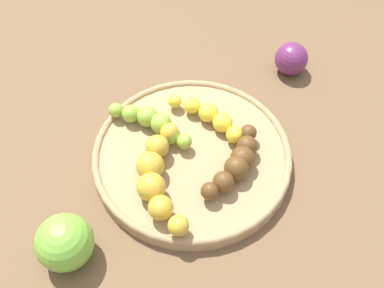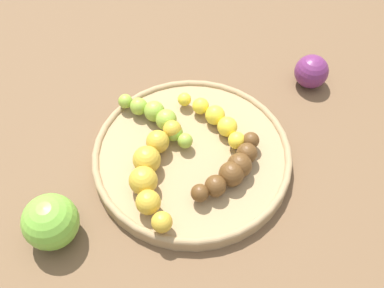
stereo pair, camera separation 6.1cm
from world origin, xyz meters
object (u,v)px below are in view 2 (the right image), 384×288
Objects in this scene: banana_yellow at (219,122)px; banana_spotted at (152,170)px; plum_purple at (311,72)px; apple_green at (51,222)px; fruit_bowl at (192,155)px; banana_green at (158,117)px; banana_overripe at (232,169)px.

banana_spotted is at bearing -174.71° from banana_yellow.
plum_purple is 0.76× the size of apple_green.
apple_green is at bearing -10.84° from plum_purple.
plum_purple reaches higher than fruit_bowl.
fruit_bowl is 0.20m from apple_green.
apple_green reaches higher than banana_green.
banana_spotted is 0.12m from banana_yellow.
plum_purple is (-0.23, -0.03, -0.01)m from banana_overripe.
plum_purple is at bearing 169.16° from apple_green.
banana_green is (0.05, -0.07, 0.00)m from banana_yellow.
banana_spotted is 0.30m from plum_purple.
banana_overripe is 0.90× the size of banana_yellow.
plum_purple is at bearing -25.21° from banana_green.
fruit_bowl is at bearing -136.28° from banana_spotted.
fruit_bowl is at bearing 166.40° from apple_green.
banana_spotted is at bearing 163.79° from apple_green.
banana_yellow is at bearing -132.22° from banana_spotted.
apple_green is at bearing 35.73° from banana_spotted.
banana_overripe is at bearing -117.84° from banana_yellow.
banana_yellow is at bearing -179.30° from fruit_bowl.
banana_overripe is 2.49× the size of plum_purple.
banana_green is at bearing 178.34° from banana_overripe.
banana_spotted is at bearing -8.43° from plum_purple.
apple_green reaches higher than fruit_bowl.
banana_overripe is at bearing 95.55° from fruit_bowl.
fruit_bowl is 0.07m from banana_green.
apple_green reaches higher than banana_overripe.
banana_green is (0.00, -0.13, -0.00)m from banana_overripe.
banana_yellow is 2.12× the size of apple_green.
fruit_bowl is at bearing -94.90° from banana_green.
banana_green is (-0.07, -0.06, -0.00)m from banana_spotted.
banana_green is at bearing -174.00° from apple_green.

